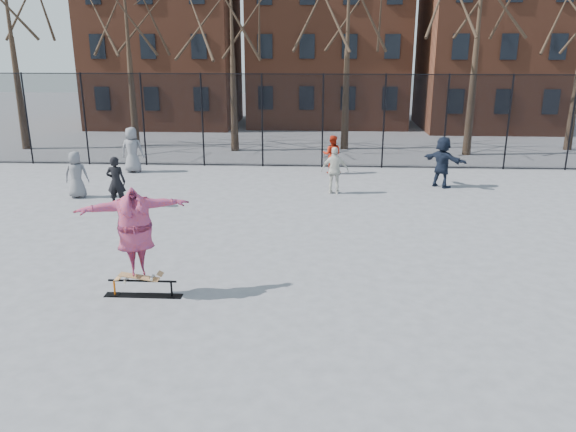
# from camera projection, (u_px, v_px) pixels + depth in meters

# --- Properties ---
(ground) EXTENTS (100.00, 100.00, 0.00)m
(ground) POSITION_uv_depth(u_px,v_px,m) (267.00, 293.00, 12.23)
(ground) COLOR slate
(skate_rail) EXTENTS (1.68, 0.26, 0.37)m
(skate_rail) POSITION_uv_depth(u_px,v_px,m) (143.00, 290.00, 12.04)
(skate_rail) COLOR black
(skate_rail) RESTS_ON ground
(skateboard) EXTENTS (0.92, 0.22, 0.11)m
(skateboard) POSITION_uv_depth(u_px,v_px,m) (139.00, 277.00, 11.96)
(skateboard) COLOR #98673D
(skateboard) RESTS_ON skate_rail
(skater) EXTENTS (2.40, 1.50, 1.90)m
(skater) POSITION_uv_depth(u_px,v_px,m) (135.00, 233.00, 11.66)
(skater) COLOR #503687
(skater) RESTS_ON skateboard
(bystander_grey) EXTENTS (0.88, 0.66, 1.64)m
(bystander_grey) POSITION_uv_depth(u_px,v_px,m) (76.00, 175.00, 19.52)
(bystander_grey) COLOR slate
(bystander_grey) RESTS_ON ground
(bystander_black) EXTENTS (0.64, 0.44, 1.69)m
(bystander_black) POSITION_uv_depth(u_px,v_px,m) (116.00, 182.00, 18.39)
(bystander_black) COLOR black
(bystander_black) RESTS_ON ground
(bystander_red) EXTENTS (0.84, 0.69, 1.58)m
(bystander_red) POSITION_uv_depth(u_px,v_px,m) (332.00, 154.00, 23.18)
(bystander_red) COLOR #B0220F
(bystander_red) RESTS_ON ground
(bystander_white) EXTENTS (1.02, 0.48, 1.69)m
(bystander_white) POSITION_uv_depth(u_px,v_px,m) (335.00, 170.00, 20.04)
(bystander_white) COLOR silver
(bystander_white) RESTS_ON ground
(bystander_navy) EXTENTS (1.68, 1.63, 1.91)m
(bystander_navy) POSITION_uv_depth(u_px,v_px,m) (442.00, 162.00, 20.92)
(bystander_navy) COLOR #171E2E
(bystander_navy) RESTS_ON ground
(bystander_extra) EXTENTS (0.93, 0.60, 1.89)m
(bystander_extra) POSITION_uv_depth(u_px,v_px,m) (132.00, 150.00, 23.35)
(bystander_extra) COLOR slate
(bystander_extra) RESTS_ON ground
(fence) EXTENTS (34.03, 0.07, 4.00)m
(fence) POSITION_uv_depth(u_px,v_px,m) (294.00, 120.00, 24.02)
(fence) COLOR black
(fence) RESTS_ON ground
(rowhouses) EXTENTS (29.00, 7.00, 13.00)m
(rowhouses) POSITION_uv_depth(u_px,v_px,m) (316.00, 28.00, 35.20)
(rowhouses) COLOR brown
(rowhouses) RESTS_ON ground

